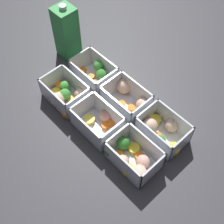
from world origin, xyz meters
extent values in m
plane|color=#38383D|center=(0.00, 0.00, 0.00)|extent=(4.00, 4.00, 0.00)
cube|color=silver|center=(-0.15, -0.06, 0.00)|extent=(0.14, 0.10, 0.00)
cube|color=silver|center=(-0.15, -0.10, 0.04)|extent=(0.14, 0.01, 0.08)
cube|color=silver|center=(-0.15, -0.01, 0.04)|extent=(0.14, 0.01, 0.08)
cube|color=silver|center=(-0.22, -0.06, 0.04)|extent=(0.01, 0.10, 0.08)
cube|color=silver|center=(-0.08, -0.06, 0.04)|extent=(0.01, 0.10, 0.08)
cylinder|color=#519448|center=(-0.18, -0.04, 0.01)|extent=(0.01, 0.01, 0.01)
sphere|color=#42933D|center=(-0.18, -0.04, 0.03)|extent=(0.03, 0.03, 0.03)
cylinder|color=orange|center=(-0.10, -0.10, 0.01)|extent=(0.03, 0.03, 0.01)
sphere|color=beige|center=(-0.15, -0.09, 0.03)|extent=(0.05, 0.05, 0.04)
sphere|color=beige|center=(-0.12, -0.02, 0.02)|extent=(0.06, 0.06, 0.04)
cylinder|color=#DBC647|center=(-0.13, -0.05, 0.01)|extent=(0.04, 0.04, 0.01)
cylinder|color=orange|center=(-0.20, -0.04, 0.01)|extent=(0.04, 0.04, 0.01)
cylinder|color=orange|center=(-0.09, -0.06, 0.01)|extent=(0.03, 0.03, 0.01)
cylinder|color=yellow|center=(-0.19, -0.07, 0.01)|extent=(0.05, 0.05, 0.01)
cylinder|color=#519448|center=(-0.15, -0.06, 0.01)|extent=(0.01, 0.01, 0.01)
sphere|color=#42933D|center=(-0.15, -0.06, 0.03)|extent=(0.04, 0.04, 0.04)
cube|color=silver|center=(0.00, -0.06, 0.00)|extent=(0.14, 0.10, 0.00)
cube|color=silver|center=(0.00, -0.10, 0.04)|extent=(0.14, 0.01, 0.08)
cube|color=silver|center=(0.00, -0.01, 0.04)|extent=(0.14, 0.01, 0.08)
cube|color=silver|center=(-0.07, -0.06, 0.04)|extent=(0.01, 0.10, 0.08)
cube|color=silver|center=(0.07, -0.06, 0.04)|extent=(0.01, 0.10, 0.08)
cylinder|color=#DBC647|center=(-0.03, -0.06, 0.01)|extent=(0.05, 0.05, 0.01)
sphere|color=tan|center=(-0.01, -0.02, 0.02)|extent=(0.05, 0.05, 0.04)
cylinder|color=orange|center=(0.02, -0.02, 0.01)|extent=(0.03, 0.03, 0.01)
cylinder|color=orange|center=(0.02, -0.09, 0.01)|extent=(0.03, 0.03, 0.01)
cylinder|color=orange|center=(0.05, -0.08, 0.01)|extent=(0.04, 0.04, 0.01)
cylinder|color=orange|center=(0.01, -0.04, 0.01)|extent=(0.03, 0.03, 0.01)
cube|color=silver|center=(0.15, -0.06, 0.00)|extent=(0.14, 0.10, 0.00)
cube|color=silver|center=(0.15, -0.10, 0.04)|extent=(0.14, 0.01, 0.08)
cube|color=silver|center=(0.15, -0.01, 0.04)|extent=(0.14, 0.01, 0.08)
cube|color=silver|center=(0.08, -0.06, 0.04)|extent=(0.01, 0.10, 0.08)
cube|color=silver|center=(0.22, -0.06, 0.04)|extent=(0.01, 0.10, 0.08)
sphere|color=beige|center=(0.19, -0.08, 0.03)|extent=(0.06, 0.06, 0.04)
sphere|color=beige|center=(0.14, -0.09, 0.02)|extent=(0.05, 0.05, 0.04)
cylinder|color=orange|center=(0.11, -0.08, 0.01)|extent=(0.03, 0.03, 0.01)
cylinder|color=yellow|center=(0.16, -0.09, 0.01)|extent=(0.04, 0.04, 0.01)
cylinder|color=#407A37|center=(0.10, -0.05, 0.01)|extent=(0.01, 0.01, 0.01)
sphere|color=#2D7228|center=(0.10, -0.05, 0.03)|extent=(0.04, 0.04, 0.04)
cylinder|color=#49883F|center=(0.09, -0.10, 0.01)|extent=(0.01, 0.01, 0.02)
sphere|color=#388433|center=(0.09, -0.10, 0.03)|extent=(0.03, 0.03, 0.03)
sphere|color=#D19E8C|center=(0.18, -0.05, 0.02)|extent=(0.05, 0.05, 0.04)
cylinder|color=orange|center=(0.16, -0.04, 0.01)|extent=(0.03, 0.03, 0.01)
cylinder|color=yellow|center=(0.13, -0.03, 0.01)|extent=(0.05, 0.05, 0.01)
cube|color=silver|center=(-0.15, 0.06, 0.00)|extent=(0.14, 0.10, 0.00)
cube|color=silver|center=(-0.15, 0.01, 0.04)|extent=(0.14, 0.01, 0.08)
cube|color=silver|center=(-0.15, 0.10, 0.04)|extent=(0.14, 0.01, 0.08)
cube|color=silver|center=(-0.22, 0.06, 0.04)|extent=(0.01, 0.10, 0.08)
cube|color=silver|center=(-0.08, 0.06, 0.04)|extent=(0.01, 0.10, 0.08)
cylinder|color=orange|center=(-0.16, 0.05, 0.01)|extent=(0.03, 0.03, 0.01)
cylinder|color=#49883F|center=(-0.13, 0.08, 0.01)|extent=(0.01, 0.01, 0.01)
sphere|color=#388433|center=(-0.13, 0.08, 0.03)|extent=(0.04, 0.04, 0.04)
sphere|color=tan|center=(-0.11, 0.03, 0.03)|extent=(0.05, 0.05, 0.04)
cylinder|color=orange|center=(-0.20, 0.06, 0.01)|extent=(0.03, 0.03, 0.01)
cylinder|color=#DBC647|center=(-0.15, 0.03, 0.01)|extent=(0.04, 0.04, 0.02)
cylinder|color=#519448|center=(-0.16, 0.09, 0.01)|extent=(0.01, 0.01, 0.02)
sphere|color=#42933D|center=(-0.16, 0.09, 0.03)|extent=(0.04, 0.04, 0.04)
cube|color=silver|center=(0.00, 0.06, 0.00)|extent=(0.14, 0.10, 0.00)
cube|color=silver|center=(0.00, 0.01, 0.04)|extent=(0.14, 0.01, 0.08)
cube|color=silver|center=(0.00, 0.10, 0.04)|extent=(0.14, 0.01, 0.08)
cube|color=silver|center=(-0.07, 0.06, 0.04)|extent=(0.01, 0.10, 0.08)
cube|color=silver|center=(0.07, 0.06, 0.04)|extent=(0.01, 0.10, 0.08)
cylinder|color=orange|center=(0.02, 0.06, 0.01)|extent=(0.03, 0.03, 0.01)
cylinder|color=orange|center=(-0.01, 0.05, 0.01)|extent=(0.03, 0.03, 0.01)
sphere|color=beige|center=(0.05, 0.09, 0.03)|extent=(0.05, 0.05, 0.05)
sphere|color=beige|center=(-0.05, 0.10, 0.03)|extent=(0.07, 0.07, 0.05)
cylinder|color=orange|center=(-0.01, 0.03, 0.01)|extent=(0.03, 0.03, 0.01)
cylinder|color=yellow|center=(0.02, 0.02, 0.01)|extent=(0.05, 0.05, 0.01)
cube|color=silver|center=(0.15, 0.06, 0.00)|extent=(0.14, 0.10, 0.00)
cube|color=silver|center=(0.15, 0.01, 0.04)|extent=(0.14, 0.01, 0.08)
cube|color=silver|center=(0.15, 0.10, 0.04)|extent=(0.14, 0.01, 0.08)
cube|color=silver|center=(0.08, 0.06, 0.04)|extent=(0.01, 0.10, 0.08)
cube|color=silver|center=(0.22, 0.06, 0.04)|extent=(0.01, 0.10, 0.08)
sphere|color=beige|center=(0.15, 0.10, 0.03)|extent=(0.05, 0.05, 0.04)
sphere|color=beige|center=(0.11, 0.05, 0.03)|extent=(0.06, 0.06, 0.05)
cylinder|color=orange|center=(0.15, 0.05, 0.01)|extent=(0.03, 0.03, 0.01)
cylinder|color=yellow|center=(0.10, 0.08, 0.01)|extent=(0.04, 0.04, 0.02)
cylinder|color=yellow|center=(0.21, 0.05, 0.01)|extent=(0.05, 0.05, 0.02)
cylinder|color=#49883F|center=(0.17, 0.03, 0.01)|extent=(0.01, 0.01, 0.02)
sphere|color=#388433|center=(0.17, 0.03, 0.03)|extent=(0.03, 0.03, 0.03)
cube|color=green|center=(-0.31, 0.08, 0.10)|extent=(0.07, 0.07, 0.19)
cylinder|color=white|center=(-0.31, 0.08, 0.20)|extent=(0.02, 0.02, 0.01)
camera|label=1|loc=(0.39, -0.37, 0.80)|focal=50.00mm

